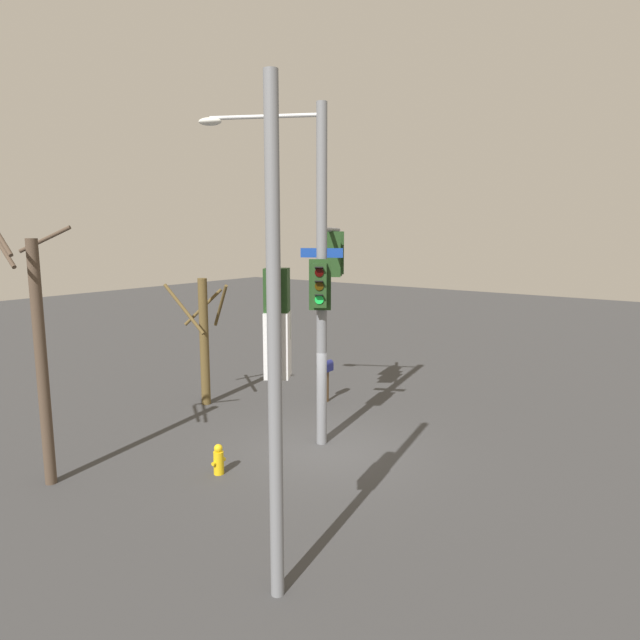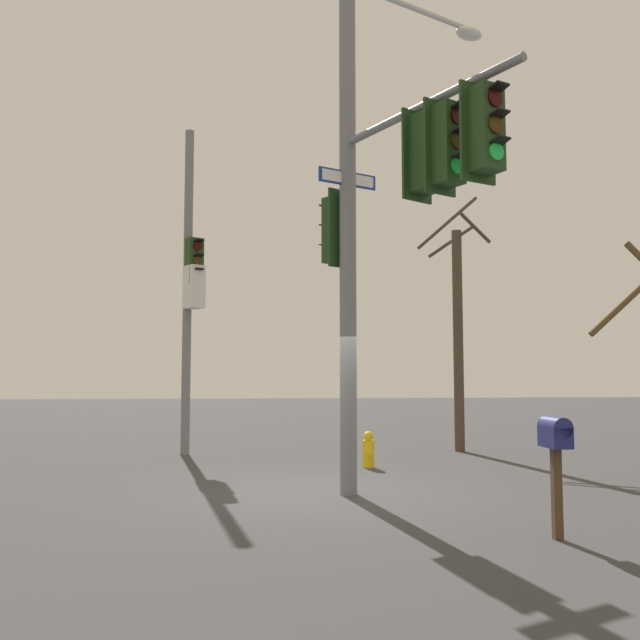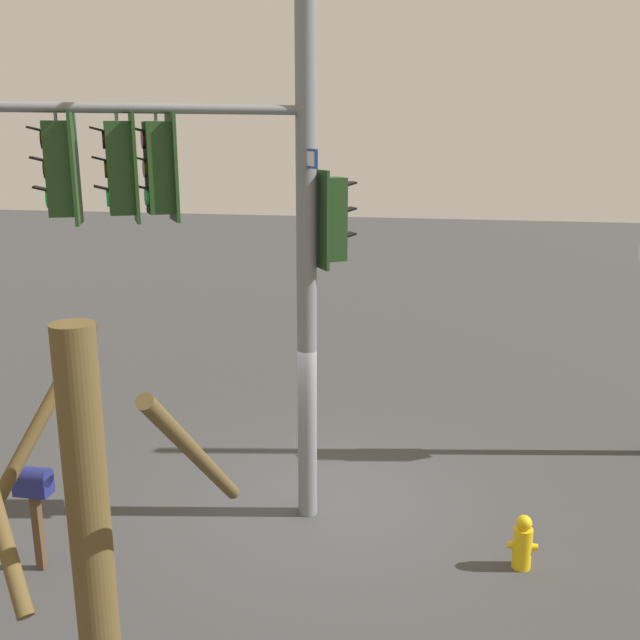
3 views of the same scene
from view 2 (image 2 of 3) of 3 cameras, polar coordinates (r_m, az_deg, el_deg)
name	(u,v)px [view 2 (image 2 of 3)]	position (r m, az deg, el deg)	size (l,w,h in m)	color
ground_plane	(323,492)	(11.13, 0.22, -14.45)	(80.00, 80.00, 0.00)	#3A3A3B
main_signal_pole_assembly	(385,183)	(10.59, 5.53, 11.50)	(4.87, 3.38, 8.78)	slate
secondary_pole_assembly	(190,284)	(16.19, -10.97, 3.06)	(0.71, 0.57, 7.80)	slate
fire_hydrant	(368,450)	(13.91, 4.14, -11.01)	(0.38, 0.24, 0.73)	yellow
mailbox	(555,442)	(8.40, 19.40, -9.81)	(0.44, 0.25, 1.41)	#4C3823
bare_tree_behind_pole	(458,329)	(17.05, 11.66, -0.72)	(1.69, 1.67, 6.60)	#4C3C2F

